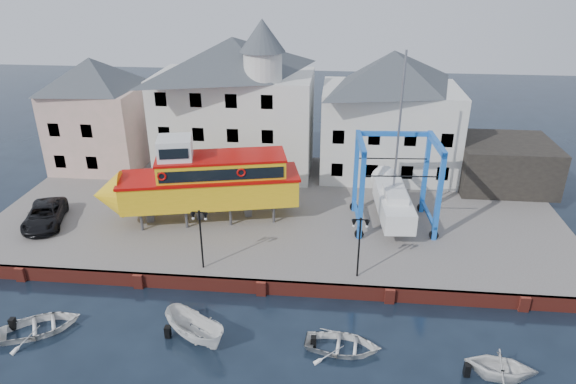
{
  "coord_description": "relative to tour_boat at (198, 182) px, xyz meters",
  "views": [
    {
      "loc": [
        4.32,
        -26.53,
        19.57
      ],
      "look_at": [
        1.0,
        7.0,
        4.0
      ],
      "focal_mm": 32.0,
      "sensor_mm": 36.0,
      "label": 1
    }
  ],
  "objects": [
    {
      "name": "motorboat_d",
      "position": [
        -6.2,
        -12.61,
        -4.14
      ],
      "size": [
        5.41,
        4.97,
        0.92
      ],
      "primitive_type": "imported",
      "rotation": [
        0.0,
        0.0,
        2.1
      ],
      "color": "white",
      "rests_on": "ground"
    },
    {
      "name": "building_white_main",
      "position": [
        1.03,
        10.49,
        3.21
      ],
      "size": [
        14.0,
        8.3,
        14.0
      ],
      "color": "silver",
      "rests_on": "hardstanding"
    },
    {
      "name": "ground",
      "position": [
        5.9,
        -7.9,
        -4.14
      ],
      "size": [
        140.0,
        140.0,
        0.0
      ],
      "primitive_type": "plane",
      "color": "black",
      "rests_on": "ground"
    },
    {
      "name": "motorboat_b",
      "position": [
        11.05,
        -12.44,
        -4.14
      ],
      "size": [
        4.38,
        3.31,
        0.86
      ],
      "primitive_type": "imported",
      "rotation": [
        0.0,
        0.0,
        1.48
      ],
      "color": "white",
      "rests_on": "ground"
    },
    {
      "name": "building_white_right",
      "position": [
        14.9,
        11.1,
        2.46
      ],
      "size": [
        12.0,
        8.0,
        11.2
      ],
      "color": "silver",
      "rests_on": "hardstanding"
    },
    {
      "name": "motorboat_c",
      "position": [
        18.94,
        -13.75,
        -4.14
      ],
      "size": [
        3.97,
        3.57,
        1.85
      ],
      "primitive_type": "imported",
      "rotation": [
        0.0,
        0.0,
        1.41
      ],
      "color": "white",
      "rests_on": "ground"
    },
    {
      "name": "quay_wall",
      "position": [
        5.9,
        -7.79,
        -3.64
      ],
      "size": [
        44.0,
        0.47,
        1.0
      ],
      "color": "maroon",
      "rests_on": "ground"
    },
    {
      "name": "lamp_post_left",
      "position": [
        1.9,
        -6.7,
        0.04
      ],
      "size": [
        1.12,
        0.32,
        4.2
      ],
      "color": "black",
      "rests_on": "hardstanding"
    },
    {
      "name": "building_pink",
      "position": [
        -12.1,
        10.1,
        2.01
      ],
      "size": [
        8.0,
        7.0,
        10.3
      ],
      "color": "tan",
      "rests_on": "hardstanding"
    },
    {
      "name": "tour_boat",
      "position": [
        0.0,
        0.0,
        0.0
      ],
      "size": [
        15.7,
        6.94,
        6.65
      ],
      "rotation": [
        0.0,
        0.0,
        0.22
      ],
      "color": "#59595E",
      "rests_on": "hardstanding"
    },
    {
      "name": "shed_dark",
      "position": [
        24.9,
        9.1,
        -1.14
      ],
      "size": [
        8.0,
        7.0,
        4.0
      ],
      "primitive_type": "cube",
      "color": "black",
      "rests_on": "hardstanding"
    },
    {
      "name": "travel_lift",
      "position": [
        14.61,
        1.33,
        -0.98
      ],
      "size": [
        6.32,
        8.65,
        12.89
      ],
      "rotation": [
        0.0,
        0.0,
        0.07
      ],
      "color": "#1971B5",
      "rests_on": "hardstanding"
    },
    {
      "name": "motorboat_a",
      "position": [
        2.86,
        -12.4,
        -4.14
      ],
      "size": [
        4.57,
        3.83,
        1.7
      ],
      "primitive_type": "imported",
      "rotation": [
        0.0,
        0.0,
        0.98
      ],
      "color": "white",
      "rests_on": "ground"
    },
    {
      "name": "lamp_post_right",
      "position": [
        11.9,
        -6.7,
        0.04
      ],
      "size": [
        1.12,
        0.32,
        4.2
      ],
      "color": "black",
      "rests_on": "hardstanding"
    },
    {
      "name": "hardstanding",
      "position": [
        5.9,
        3.1,
        -3.64
      ],
      "size": [
        44.0,
        22.0,
        1.0
      ],
      "primitive_type": "cube",
      "color": "#5F5750",
      "rests_on": "ground"
    },
    {
      "name": "van",
      "position": [
        -11.47,
        -2.0,
        -2.38
      ],
      "size": [
        3.99,
        5.95,
        1.52
      ],
      "primitive_type": "imported",
      "rotation": [
        0.0,
        0.0,
        0.3
      ],
      "color": "black",
      "rests_on": "hardstanding"
    }
  ]
}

